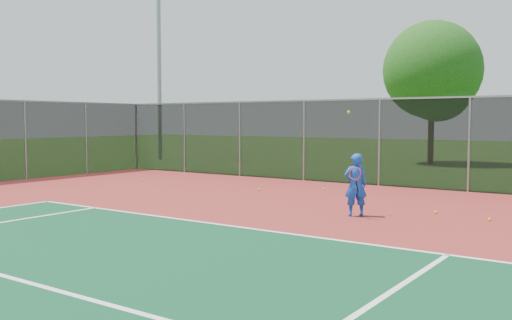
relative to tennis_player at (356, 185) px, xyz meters
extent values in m
plane|color=#294F16|center=(0.96, -5.73, -0.77)|extent=(120.00, 120.00, 0.00)
cube|color=maroon|center=(0.96, -3.73, -0.76)|extent=(30.00, 20.00, 0.02)
cube|color=white|center=(2.96, -2.73, -0.74)|extent=(22.00, 0.10, 0.00)
cube|color=black|center=(0.96, 6.27, 0.75)|extent=(30.00, 0.04, 3.00)
cube|color=gray|center=(0.96, 6.27, 2.25)|extent=(30.00, 0.06, 0.06)
imported|color=blue|center=(0.00, 0.00, 0.00)|extent=(0.65, 0.62, 1.49)
cylinder|color=black|center=(0.15, -0.25, -0.01)|extent=(0.03, 0.15, 0.27)
torus|color=#A51414|center=(0.15, -0.35, 0.29)|extent=(0.30, 0.13, 0.29)
sphere|color=yellow|center=(-0.25, 0.10, 1.71)|extent=(0.07, 0.07, 0.07)
sphere|color=yellow|center=(-4.64, 2.73, -0.71)|extent=(0.07, 0.07, 0.07)
sphere|color=yellow|center=(2.76, 1.14, -0.71)|extent=(0.07, 0.07, 0.07)
sphere|color=yellow|center=(-9.83, 2.59, -0.71)|extent=(0.07, 0.07, 0.07)
sphere|color=yellow|center=(1.45, 1.46, -0.71)|extent=(0.07, 0.07, 0.07)
sphere|color=yellow|center=(-2.99, 4.01, -0.71)|extent=(0.07, 0.07, 0.07)
cylinder|color=gray|center=(-17.83, 11.70, 5.21)|extent=(0.24, 0.24, 11.96)
cylinder|color=#352513|center=(-3.79, 17.29, 0.65)|extent=(0.30, 0.30, 2.84)
sphere|color=#194A13|center=(-3.79, 17.29, 4.12)|extent=(5.05, 5.05, 5.05)
sphere|color=#194A13|center=(-3.39, 16.99, 3.18)|extent=(3.47, 3.47, 3.47)
camera|label=1|loc=(5.71, -12.30, 1.52)|focal=40.00mm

